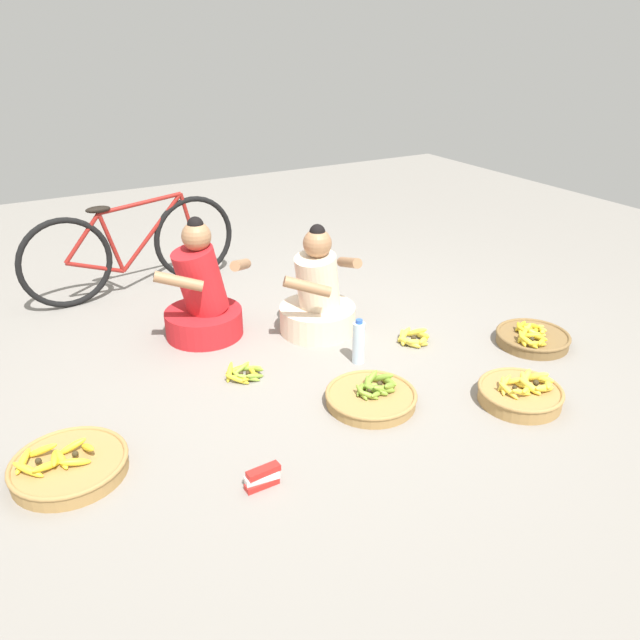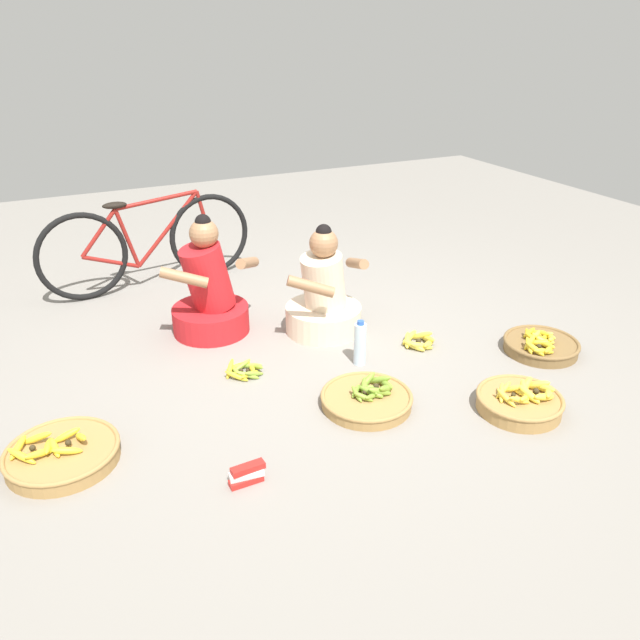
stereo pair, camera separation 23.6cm
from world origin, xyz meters
The scene contains 12 objects.
ground_plane centered at (0.00, 0.00, 0.00)m, with size 10.00×10.00×0.00m, color gray.
vendor_woman_front centered at (0.27, 0.30, 0.24)m, with size 0.67×0.55×0.76m.
vendor_woman_behind centered at (-0.43, 0.62, 0.27)m, with size 0.73×0.52×0.83m.
bicycle_leaning centered at (-0.63, 1.62, 0.36)m, with size 1.70×0.22×0.73m.
banana_basket_back_left centered at (1.40, -0.59, 0.05)m, with size 0.48×0.48×0.15m.
banana_basket_mid_left centered at (-1.50, -0.44, 0.05)m, with size 0.55×0.55×0.15m.
banana_basket_front_left centered at (0.81, -1.05, 0.06)m, with size 0.47×0.47×0.17m.
banana_basket_back_center centered at (0.08, -0.65, 0.04)m, with size 0.51×0.51×0.15m.
loose_bananas_back_right centered at (0.73, -0.18, 0.03)m, with size 0.24×0.24×0.10m.
loose_bananas_near_bicycle centered at (-0.43, -0.03, 0.03)m, with size 0.26×0.22×0.09m.
water_bottle centered at (0.27, -0.22, 0.14)m, with size 0.08×0.08×0.30m.
packet_carton_stack centered at (-0.74, -0.97, 0.04)m, with size 0.18×0.07×0.09m.
Camera 2 is at (-1.41, -3.15, 1.93)m, focal length 34.72 mm.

